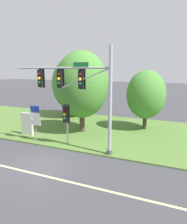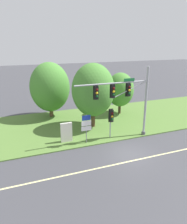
% 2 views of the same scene
% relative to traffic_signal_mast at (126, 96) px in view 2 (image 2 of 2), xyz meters
% --- Properties ---
extents(ground_plane, '(160.00, 160.00, 0.00)m').
position_rel_traffic_signal_mast_xyz_m(ground_plane, '(-1.01, -2.85, -4.44)').
color(ground_plane, '#3D3D42').
extents(lane_stripe, '(36.00, 0.16, 0.01)m').
position_rel_traffic_signal_mast_xyz_m(lane_stripe, '(-1.01, -4.05, -4.43)').
color(lane_stripe, beige).
rests_on(lane_stripe, ground).
extents(grass_verge, '(48.00, 11.50, 0.10)m').
position_rel_traffic_signal_mast_xyz_m(grass_verge, '(-1.01, 5.40, -4.39)').
color(grass_verge, '#517533').
rests_on(grass_verge, ground).
extents(traffic_signal_mast, '(7.53, 0.49, 6.96)m').
position_rel_traffic_signal_mast_xyz_m(traffic_signal_mast, '(0.00, 0.00, 0.00)').
color(traffic_signal_mast, '#9EA0A5').
rests_on(traffic_signal_mast, grass_verge).
extents(pedestrian_signal_near_kerb, '(0.46, 0.55, 3.01)m').
position_rel_traffic_signal_mast_xyz_m(pedestrian_signal_near_kerb, '(-1.24, 0.44, -2.17)').
color(pedestrian_signal_near_kerb, '#9EA0A5').
rests_on(pedestrian_signal_near_kerb, grass_verge).
extents(route_sign_post, '(0.99, 0.08, 2.81)m').
position_rel_traffic_signal_mast_xyz_m(route_sign_post, '(-3.87, 0.26, -2.54)').
color(route_sign_post, slate).
rests_on(route_sign_post, grass_verge).
extents(tree_nearest_road, '(4.89, 4.89, 6.86)m').
position_rel_traffic_signal_mast_xyz_m(tree_nearest_road, '(-5.48, 9.24, -0.55)').
color(tree_nearest_road, brown).
rests_on(tree_nearest_road, grass_verge).
extents(tree_left_of_mast, '(4.63, 4.63, 7.09)m').
position_rel_traffic_signal_mast_xyz_m(tree_left_of_mast, '(-1.75, 4.02, -0.16)').
color(tree_left_of_mast, '#4C3823').
rests_on(tree_left_of_mast, grass_verge).
extents(tree_behind_signpost, '(3.53, 3.53, 5.44)m').
position_rel_traffic_signal_mast_xyz_m(tree_behind_signpost, '(3.22, 7.09, -1.12)').
color(tree_behind_signpost, '#423021').
rests_on(tree_behind_signpost, grass_verge).
extents(info_kiosk, '(1.10, 0.24, 1.90)m').
position_rel_traffic_signal_mast_xyz_m(info_kiosk, '(-5.55, 1.24, -3.40)').
color(info_kiosk, beige).
rests_on(info_kiosk, grass_verge).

